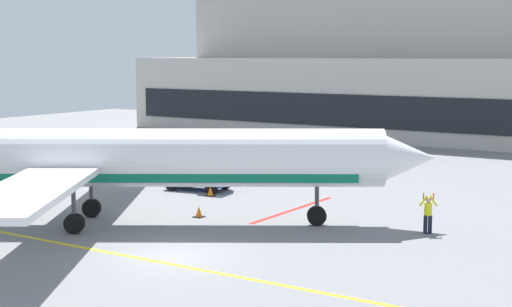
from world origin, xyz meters
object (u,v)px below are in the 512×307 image
at_px(marshaller, 428,213).
at_px(regional_jet, 97,158).
at_px(baggage_tug, 78,153).
at_px(belt_loader, 204,175).

bearing_deg(marshaller, regional_jet, -153.59).
distance_m(baggage_tug, marshaller, 28.75).
xyz_separation_m(belt_loader, marshaller, (14.86, -3.34, 0.01)).
distance_m(regional_jet, belt_loader, 10.37).
height_order(regional_jet, marshaller, regional_jet).
relative_size(regional_jet, baggage_tug, 8.42).
relative_size(baggage_tug, belt_loader, 0.82).
height_order(baggage_tug, belt_loader, baggage_tug).
xyz_separation_m(baggage_tug, belt_loader, (13.23, -2.82, -0.06)).
distance_m(regional_jet, baggage_tug, 19.58).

